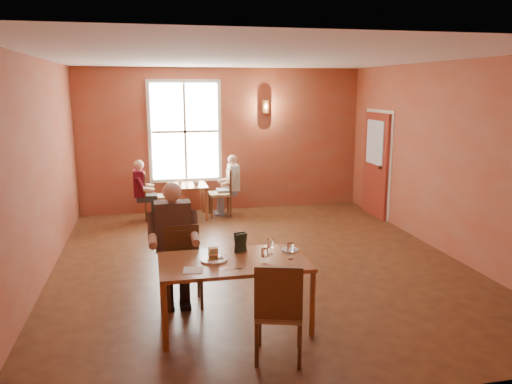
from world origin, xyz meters
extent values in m
cube|color=brown|center=(0.00, 0.00, 0.00)|extent=(6.00, 7.00, 0.01)
cube|color=brown|center=(0.00, 3.50, 1.50)|extent=(6.00, 0.04, 3.00)
cube|color=brown|center=(0.00, -3.50, 1.50)|extent=(6.00, 0.04, 3.00)
cube|color=brown|center=(-3.00, 0.00, 1.50)|extent=(0.04, 7.00, 3.00)
cube|color=brown|center=(3.00, 0.00, 1.50)|extent=(0.04, 7.00, 3.00)
cube|color=white|center=(0.00, 0.00, 3.00)|extent=(6.00, 7.00, 0.04)
cube|color=white|center=(-0.80, 3.45, 1.70)|extent=(1.36, 0.10, 1.96)
cube|color=maroon|center=(2.94, 2.30, 1.05)|extent=(0.12, 1.04, 2.10)
cylinder|color=brown|center=(0.90, 3.40, 2.20)|extent=(0.16, 0.16, 0.28)
cylinder|color=white|center=(-0.92, -1.87, 0.77)|extent=(0.39, 0.39, 0.04)
cube|color=tan|center=(-0.92, -1.84, 0.81)|extent=(0.10, 0.10, 0.12)
cube|color=#1F3125|center=(-0.58, -1.65, 0.87)|extent=(0.15, 0.11, 0.23)
cube|color=silver|center=(-0.78, -2.17, 0.76)|extent=(0.22, 0.02, 0.00)
cube|color=white|center=(-1.17, -2.12, 0.76)|extent=(0.23, 0.23, 0.01)
cylinder|color=white|center=(-0.02, -1.72, 0.76)|extent=(0.23, 0.23, 0.02)
imported|color=white|center=(-0.66, 2.82, 0.72)|extent=(0.13, 0.13, 0.09)
imported|color=beige|center=(-0.96, 3.04, 0.72)|extent=(0.11, 0.11, 0.09)
camera|label=1|loc=(-1.56, -6.98, 2.59)|focal=35.00mm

